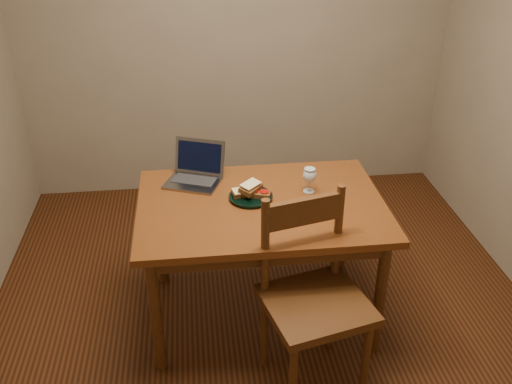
{
  "coord_description": "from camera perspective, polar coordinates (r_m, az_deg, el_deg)",
  "views": [
    {
      "loc": [
        -0.35,
        -2.58,
        2.25
      ],
      "look_at": [
        -0.04,
        0.0,
        0.8
      ],
      "focal_mm": 40.0,
      "sensor_mm": 36.0,
      "label": 1
    }
  ],
  "objects": [
    {
      "name": "floor",
      "position": [
        3.45,
        0.69,
        -11.81
      ],
      "size": [
        3.2,
        3.2,
        0.02
      ],
      "primitive_type": "cube",
      "color": "black",
      "rests_on": "ground"
    },
    {
      "name": "milk_glass",
      "position": [
        3.09,
        5.36,
        1.19
      ],
      "size": [
        0.07,
        0.07,
        0.14
      ],
      "primitive_type": null,
      "color": "white",
      "rests_on": "table"
    },
    {
      "name": "sandwich_tomato",
      "position": [
        3.02,
        0.35,
        -0.1
      ],
      "size": [
        0.13,
        0.1,
        0.04
      ],
      "primitive_type": null,
      "rotation": [
        0.0,
        0.0,
        -0.29
      ],
      "color": "#381E0C",
      "rests_on": "plate"
    },
    {
      "name": "sandwich_top",
      "position": [
        3.01,
        -0.54,
        0.48
      ],
      "size": [
        0.14,
        0.15,
        0.04
      ],
      "primitive_type": null,
      "rotation": [
        0.0,
        0.0,
        0.87
      ],
      "color": "#381E0C",
      "rests_on": "plate"
    },
    {
      "name": "front_wall",
      "position": [
        1.41,
        9.73,
        -14.02
      ],
      "size": [
        3.2,
        0.02,
        2.6
      ],
      "primitive_type": "cube",
      "color": "gray",
      "rests_on": "floor"
    },
    {
      "name": "back_wall",
      "position": [
        4.31,
        -2.07,
        16.37
      ],
      "size": [
        3.2,
        0.02,
        2.6
      ],
      "primitive_type": "cube",
      "color": "gray",
      "rests_on": "floor"
    },
    {
      "name": "table",
      "position": [
        3.05,
        0.53,
        -2.48
      ],
      "size": [
        1.3,
        0.9,
        0.74
      ],
      "color": "#4F280D",
      "rests_on": "floor"
    },
    {
      "name": "laptop",
      "position": [
        3.23,
        -6.03,
        2.18
      ],
      "size": [
        0.37,
        0.36,
        0.21
      ],
      "rotation": [
        0.0,
        0.0,
        -0.38
      ],
      "color": "slate",
      "rests_on": "table"
    },
    {
      "name": "sandwich_cheese",
      "position": [
        3.03,
        -1.28,
        0.01
      ],
      "size": [
        0.13,
        0.09,
        0.04
      ],
      "primitive_type": null,
      "rotation": [
        0.0,
        0.0,
        0.15
      ],
      "color": "#381E0C",
      "rests_on": "plate"
    },
    {
      "name": "chair",
      "position": [
        2.73,
        5.84,
        -9.8
      ],
      "size": [
        0.56,
        0.55,
        0.5
      ],
      "rotation": [
        0.0,
        0.0,
        0.24
      ],
      "color": "#3A1F0C",
      "rests_on": "floor"
    },
    {
      "name": "plate",
      "position": [
        3.04,
        -0.52,
        -0.51
      ],
      "size": [
        0.23,
        0.23,
        0.02
      ],
      "primitive_type": "cylinder",
      "color": "black",
      "rests_on": "table"
    }
  ]
}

